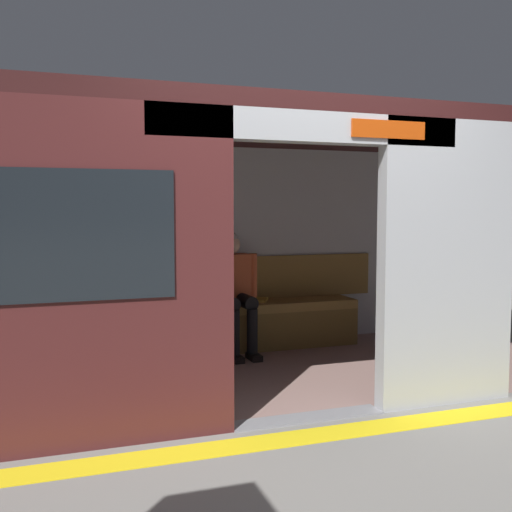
% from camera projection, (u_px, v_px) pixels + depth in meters
% --- Properties ---
extents(ground_plane, '(60.00, 60.00, 0.00)m').
position_uv_depth(ground_plane, '(307.00, 418.00, 4.09)').
color(ground_plane, gray).
extents(platform_edge_strip, '(8.00, 0.24, 0.01)m').
position_uv_depth(platform_edge_strip, '(326.00, 434.00, 3.80)').
color(platform_edge_strip, yellow).
rests_on(platform_edge_strip, ground_plane).
extents(train_car, '(6.40, 2.53, 2.18)m').
position_uv_depth(train_car, '(245.00, 207.00, 4.99)').
color(train_car, '#ADAFB5').
rests_on(train_car, ground_plane).
extents(bench_seat, '(2.82, 0.44, 0.48)m').
position_uv_depth(bench_seat, '(224.00, 316.00, 5.96)').
color(bench_seat, olive).
rests_on(bench_seat, ground_plane).
extents(person_seated, '(0.55, 0.68, 1.21)m').
position_uv_depth(person_seated, '(233.00, 283.00, 5.91)').
color(person_seated, '#CC5933').
rests_on(person_seated, ground_plane).
extents(handbag, '(0.26, 0.15, 0.17)m').
position_uv_depth(handbag, '(187.00, 297.00, 5.87)').
color(handbag, maroon).
rests_on(handbag, bench_seat).
extents(book, '(0.24, 0.26, 0.03)m').
position_uv_depth(book, '(259.00, 300.00, 6.17)').
color(book, gold).
rests_on(book, bench_seat).
extents(grab_pole_door, '(0.04, 0.04, 2.04)m').
position_uv_depth(grab_pole_door, '(216.00, 265.00, 4.36)').
color(grab_pole_door, silver).
rests_on(grab_pole_door, ground_plane).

